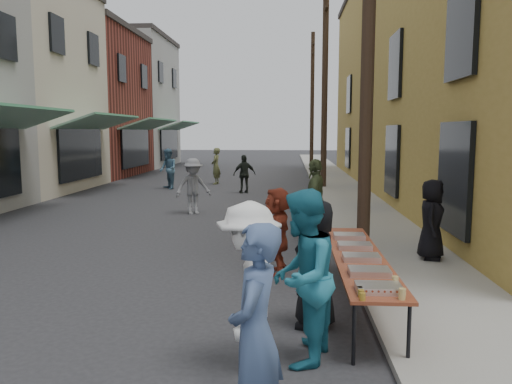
# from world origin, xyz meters

# --- Properties ---
(ground) EXTENTS (120.00, 120.00, 0.00)m
(ground) POSITION_xyz_m (0.00, 0.00, 0.00)
(ground) COLOR #28282B
(ground) RESTS_ON ground
(sidewalk) EXTENTS (2.20, 60.00, 0.10)m
(sidewalk) POSITION_xyz_m (5.00, 15.00, 0.05)
(sidewalk) COLOR gray
(sidewalk) RESTS_ON ground
(storefront_row) EXTENTS (8.00, 37.00, 9.00)m
(storefront_row) POSITION_xyz_m (-10.00, 14.96, 4.12)
(storefront_row) COLOR maroon
(storefront_row) RESTS_ON ground
(building_ochre) EXTENTS (10.00, 28.00, 10.00)m
(building_ochre) POSITION_xyz_m (11.10, 14.00, 5.00)
(building_ochre) COLOR #A18539
(building_ochre) RESTS_ON ground
(utility_pole_near) EXTENTS (0.26, 0.26, 9.00)m
(utility_pole_near) POSITION_xyz_m (4.30, 3.00, 4.50)
(utility_pole_near) COLOR #2D2116
(utility_pole_near) RESTS_ON ground
(utility_pole_mid) EXTENTS (0.26, 0.26, 9.00)m
(utility_pole_mid) POSITION_xyz_m (4.30, 15.00, 4.50)
(utility_pole_mid) COLOR #2D2116
(utility_pole_mid) RESTS_ON ground
(utility_pole_far) EXTENTS (0.26, 0.26, 9.00)m
(utility_pole_far) POSITION_xyz_m (4.30, 27.00, 4.50)
(utility_pole_far) COLOR #2D2116
(utility_pole_far) RESTS_ON ground
(serving_table) EXTENTS (0.70, 4.00, 0.75)m
(serving_table) POSITION_xyz_m (3.80, 0.08, 0.71)
(serving_table) COLOR maroon
(serving_table) RESTS_ON ground
(catering_tray_sausage) EXTENTS (0.50, 0.33, 0.08)m
(catering_tray_sausage) POSITION_xyz_m (3.80, -1.57, 0.79)
(catering_tray_sausage) COLOR maroon
(catering_tray_sausage) RESTS_ON serving_table
(catering_tray_foil_b) EXTENTS (0.50, 0.33, 0.08)m
(catering_tray_foil_b) POSITION_xyz_m (3.80, -0.92, 0.79)
(catering_tray_foil_b) COLOR #B2B2B7
(catering_tray_foil_b) RESTS_ON serving_table
(catering_tray_buns) EXTENTS (0.50, 0.33, 0.08)m
(catering_tray_buns) POSITION_xyz_m (3.80, -0.22, 0.79)
(catering_tray_buns) COLOR tan
(catering_tray_buns) RESTS_ON serving_table
(catering_tray_foil_d) EXTENTS (0.50, 0.33, 0.08)m
(catering_tray_foil_d) POSITION_xyz_m (3.80, 0.48, 0.79)
(catering_tray_foil_d) COLOR #B2B2B7
(catering_tray_foil_d) RESTS_ON serving_table
(catering_tray_buns_end) EXTENTS (0.50, 0.33, 0.08)m
(catering_tray_buns_end) POSITION_xyz_m (3.80, 1.18, 0.79)
(catering_tray_buns_end) COLOR tan
(catering_tray_buns_end) RESTS_ON serving_table
(condiment_jar_a) EXTENTS (0.07, 0.07, 0.08)m
(condiment_jar_a) POSITION_xyz_m (3.58, -1.87, 0.79)
(condiment_jar_a) COLOR #A57F26
(condiment_jar_a) RESTS_ON serving_table
(condiment_jar_b) EXTENTS (0.07, 0.07, 0.08)m
(condiment_jar_b) POSITION_xyz_m (3.58, -1.77, 0.79)
(condiment_jar_b) COLOR #A57F26
(condiment_jar_b) RESTS_ON serving_table
(condiment_jar_c) EXTENTS (0.07, 0.07, 0.08)m
(condiment_jar_c) POSITION_xyz_m (3.58, -1.67, 0.79)
(condiment_jar_c) COLOR #A57F26
(condiment_jar_c) RESTS_ON serving_table
(cup_stack) EXTENTS (0.08, 0.08, 0.12)m
(cup_stack) POSITION_xyz_m (4.00, -1.82, 0.81)
(cup_stack) COLOR tan
(cup_stack) RESTS_ON serving_table
(guest_front_a) EXTENTS (0.75, 0.93, 1.67)m
(guest_front_a) POSITION_xyz_m (3.15, -0.75, 0.83)
(guest_front_a) COLOR black
(guest_front_a) RESTS_ON ground
(guest_front_b) EXTENTS (0.53, 0.72, 1.80)m
(guest_front_b) POSITION_xyz_m (2.54, -3.16, 0.90)
(guest_front_b) COLOR #465C87
(guest_front_b) RESTS_ON ground
(guest_front_c) EXTENTS (0.95, 1.09, 1.91)m
(guest_front_c) POSITION_xyz_m (2.95, -1.75, 0.95)
(guest_front_c) COLOR teal
(guest_front_c) RESTS_ON ground
(guest_front_d) EXTENTS (0.70, 1.18, 1.80)m
(guest_front_d) POSITION_xyz_m (2.40, -2.00, 0.90)
(guest_front_d) COLOR white
(guest_front_d) RESTS_ON ground
(guest_front_e) EXTENTS (0.64, 1.17, 1.89)m
(guest_front_e) POSITION_xyz_m (3.40, 4.33, 0.95)
(guest_front_e) COLOR #526138
(guest_front_e) RESTS_ON ground
(guest_queue_back) EXTENTS (0.52, 1.45, 1.54)m
(guest_queue_back) POSITION_xyz_m (2.60, 1.66, 0.77)
(guest_queue_back) COLOR maroon
(guest_queue_back) RESTS_ON ground
(server) EXTENTS (0.70, 0.86, 1.52)m
(server) POSITION_xyz_m (5.49, 2.47, 0.86)
(server) COLOR black
(server) RESTS_ON sidewalk
(passerby_left) EXTENTS (1.27, 1.09, 1.70)m
(passerby_left) POSITION_xyz_m (-0.11, 7.89, 0.85)
(passerby_left) COLOR slate
(passerby_left) RESTS_ON ground
(passerby_mid) EXTENTS (0.99, 0.64, 1.56)m
(passerby_mid) POSITION_xyz_m (0.98, 13.16, 0.78)
(passerby_mid) COLOR black
(passerby_mid) RESTS_ON ground
(passerby_right) EXTENTS (0.49, 0.68, 1.73)m
(passerby_right) POSITION_xyz_m (-0.68, 16.50, 0.87)
(passerby_right) COLOR brown
(passerby_right) RESTS_ON ground
(passerby_far) EXTENTS (1.04, 1.09, 1.77)m
(passerby_far) POSITION_xyz_m (-2.47, 14.39, 0.88)
(passerby_far) COLOR teal
(passerby_far) RESTS_ON ground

